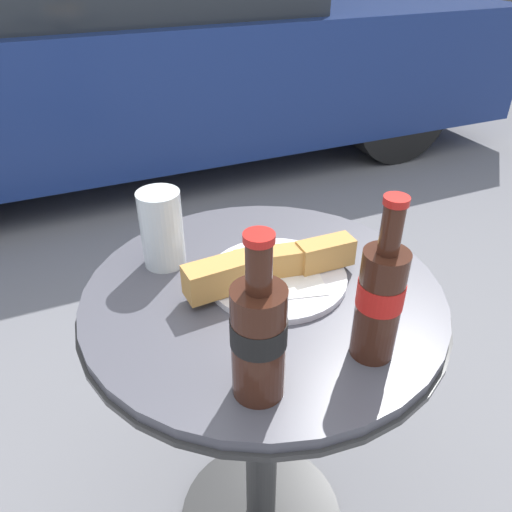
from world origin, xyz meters
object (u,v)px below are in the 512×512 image
(cola_bottle_left, at_px, (259,336))
(lunch_plate_near, at_px, (272,271))
(drinking_glass, at_px, (162,232))
(cola_bottle_right, at_px, (380,298))
(bistro_table, at_px, (262,370))
(parked_car, at_px, (135,52))

(cola_bottle_left, relative_size, lunch_plate_near, 0.79)
(cola_bottle_left, xyz_separation_m, drinking_glass, (-0.04, 0.35, -0.03))
(cola_bottle_right, bearing_deg, bistro_table, 111.97)
(drinking_glass, distance_m, lunch_plate_near, 0.21)
(cola_bottle_right, distance_m, lunch_plate_near, 0.24)
(cola_bottle_left, bearing_deg, parked_car, 81.49)
(drinking_glass, xyz_separation_m, parked_car, (0.46, 2.47, -0.17))
(cola_bottle_right, height_order, drinking_glass, cola_bottle_right)
(bistro_table, bearing_deg, lunch_plate_near, 29.32)
(bistro_table, xyz_separation_m, cola_bottle_left, (-0.10, -0.21, 0.30))
(cola_bottle_left, height_order, lunch_plate_near, cola_bottle_left)
(lunch_plate_near, height_order, parked_car, parked_car)
(bistro_table, distance_m, cola_bottle_left, 0.38)
(bistro_table, relative_size, cola_bottle_left, 2.94)
(bistro_table, bearing_deg, drinking_glass, 131.96)
(cola_bottle_right, bearing_deg, drinking_glass, 121.48)
(bistro_table, distance_m, lunch_plate_near, 0.23)
(cola_bottle_left, distance_m, cola_bottle_right, 0.18)
(cola_bottle_right, xyz_separation_m, parked_car, (0.24, 2.83, -0.20))
(parked_car, bearing_deg, drinking_glass, -100.50)
(drinking_glass, bearing_deg, cola_bottle_right, -58.52)
(bistro_table, relative_size, cola_bottle_right, 2.84)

